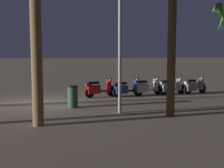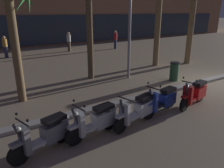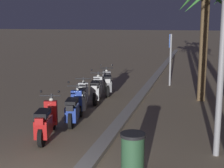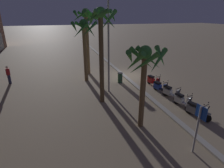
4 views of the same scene
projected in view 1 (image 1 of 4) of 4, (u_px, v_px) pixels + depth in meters
ground_plane at (35, 103)px, 13.87m from camera, size 200.00×200.00×0.00m
curb_strip at (35, 104)px, 13.51m from camera, size 60.00×0.36×0.12m
scooter_grey_mid_centre at (194, 86)px, 16.94m from camera, size 1.68×0.77×1.17m
scooter_silver_far_back at (171, 87)px, 16.63m from camera, size 1.73×0.64×1.17m
scooter_silver_last_in_row at (146, 87)px, 16.35m from camera, size 1.83×0.76×1.04m
scooter_blue_mid_front at (126, 89)px, 15.88m from camera, size 1.77×0.68×1.17m
scooter_red_tail_end at (98, 89)px, 15.72m from camera, size 1.78×0.70×1.17m
litter_bin at (73, 96)px, 12.85m from camera, size 0.48×0.48×0.95m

